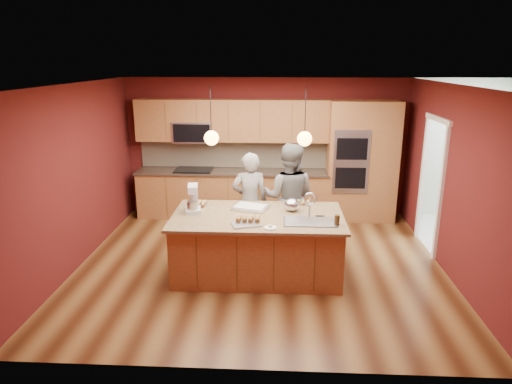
# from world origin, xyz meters

# --- Properties ---
(floor) EXTENTS (5.50, 5.50, 0.00)m
(floor) POSITION_xyz_m (0.00, 0.00, 0.00)
(floor) COLOR #40200F
(floor) RESTS_ON ground
(ceiling) EXTENTS (5.50, 5.50, 0.00)m
(ceiling) POSITION_xyz_m (0.00, 0.00, 2.70)
(ceiling) COLOR white
(ceiling) RESTS_ON ground
(wall_back) EXTENTS (5.50, 0.00, 5.50)m
(wall_back) POSITION_xyz_m (0.00, 2.50, 1.35)
(wall_back) COLOR #4F1414
(wall_back) RESTS_ON ground
(wall_front) EXTENTS (5.50, 0.00, 5.50)m
(wall_front) POSITION_xyz_m (0.00, -2.50, 1.35)
(wall_front) COLOR #4F1414
(wall_front) RESTS_ON ground
(wall_left) EXTENTS (0.00, 5.00, 5.00)m
(wall_left) POSITION_xyz_m (-2.75, 0.00, 1.35)
(wall_left) COLOR #4F1414
(wall_left) RESTS_ON ground
(wall_right) EXTENTS (0.00, 5.00, 5.00)m
(wall_right) POSITION_xyz_m (2.75, 0.00, 1.35)
(wall_right) COLOR #4F1414
(wall_right) RESTS_ON ground
(cabinet_run) EXTENTS (3.74, 0.64, 2.30)m
(cabinet_run) POSITION_xyz_m (-0.68, 2.25, 0.98)
(cabinet_run) COLOR brown
(cabinet_run) RESTS_ON floor
(oven_column) EXTENTS (1.30, 0.62, 2.30)m
(oven_column) POSITION_xyz_m (1.85, 2.19, 1.15)
(oven_column) COLOR brown
(oven_column) RESTS_ON floor
(doorway_trim) EXTENTS (0.08, 1.11, 2.20)m
(doorway_trim) POSITION_xyz_m (2.73, 0.80, 1.05)
(doorway_trim) COLOR white
(doorway_trim) RESTS_ON wall_right
(pendant_left) EXTENTS (0.20, 0.20, 0.80)m
(pendant_left) POSITION_xyz_m (-0.66, -0.30, 2.00)
(pendant_left) COLOR black
(pendant_left) RESTS_ON ceiling
(pendant_right) EXTENTS (0.20, 0.20, 0.80)m
(pendant_right) POSITION_xyz_m (0.61, -0.30, 2.00)
(pendant_right) COLOR black
(pendant_right) RESTS_ON ceiling
(island) EXTENTS (2.44, 1.37, 1.28)m
(island) POSITION_xyz_m (-0.01, -0.31, 0.46)
(island) COLOR brown
(island) RESTS_ON floor
(person_left) EXTENTS (0.64, 0.48, 1.62)m
(person_left) POSITION_xyz_m (-0.20, 0.63, 0.81)
(person_left) COLOR black
(person_left) RESTS_ON floor
(person_right) EXTENTS (0.97, 0.82, 1.77)m
(person_right) POSITION_xyz_m (0.44, 0.63, 0.88)
(person_right) COLOR slate
(person_right) RESTS_ON floor
(stand_mixer) EXTENTS (0.26, 0.33, 0.40)m
(stand_mixer) POSITION_xyz_m (-0.96, -0.21, 1.07)
(stand_mixer) COLOR silver
(stand_mixer) RESTS_ON island
(sheet_cake) EXTENTS (0.59, 0.50, 0.05)m
(sheet_cake) POSITION_xyz_m (-0.15, -0.02, 0.92)
(sheet_cake) COLOR white
(sheet_cake) RESTS_ON island
(cooling_rack) EXTENTS (0.45, 0.38, 0.02)m
(cooling_rack) POSITION_xyz_m (-0.16, -0.70, 0.91)
(cooling_rack) COLOR #A1A2A7
(cooling_rack) RESTS_ON island
(mixing_bowl) EXTENTS (0.23, 0.23, 0.20)m
(mixing_bowl) POSITION_xyz_m (0.46, -0.08, 0.99)
(mixing_bowl) COLOR silver
(mixing_bowl) RESTS_ON island
(plate) EXTENTS (0.16, 0.16, 0.01)m
(plate) POSITION_xyz_m (0.17, -0.82, 0.91)
(plate) COLOR white
(plate) RESTS_ON island
(tumbler) EXTENTS (0.07, 0.07, 0.14)m
(tumbler) POSITION_xyz_m (1.05, -0.65, 0.97)
(tumbler) COLOR #34220F
(tumbler) RESTS_ON island
(phone) EXTENTS (0.13, 0.08, 0.01)m
(phone) POSITION_xyz_m (0.86, -0.32, 0.90)
(phone) COLOR black
(phone) RESTS_ON island
(cupcakes_left) EXTENTS (0.23, 0.23, 0.07)m
(cupcakes_left) POSITION_xyz_m (-0.94, 0.08, 0.93)
(cupcakes_left) COLOR tan
(cupcakes_left) RESTS_ON island
(cupcakes_rack) EXTENTS (0.34, 0.17, 0.08)m
(cupcakes_rack) POSITION_xyz_m (-0.14, -0.61, 0.95)
(cupcakes_rack) COLOR tan
(cupcakes_rack) RESTS_ON island
(cupcakes_right) EXTENTS (0.21, 0.14, 0.06)m
(cupcakes_right) POSITION_xyz_m (0.65, 0.23, 0.93)
(cupcakes_right) COLOR tan
(cupcakes_right) RESTS_ON island
(dryer) EXTENTS (0.62, 0.64, 0.98)m
(dryer) POSITION_xyz_m (4.18, 1.50, 0.49)
(dryer) COLOR silver
(dryer) RESTS_ON floor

